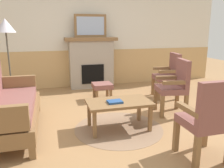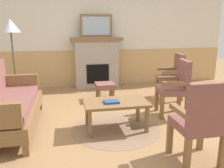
% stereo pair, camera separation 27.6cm
% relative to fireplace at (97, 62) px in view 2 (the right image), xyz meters
% --- Properties ---
extents(ground_plane, '(14.00, 14.00, 0.00)m').
position_rel_fireplace_xyz_m(ground_plane, '(0.00, -2.35, -0.65)').
color(ground_plane, '#997047').
extents(wall_back, '(7.20, 0.14, 2.70)m').
position_rel_fireplace_xyz_m(wall_back, '(0.00, 0.25, 0.66)').
color(wall_back, silver).
rests_on(wall_back, ground_plane).
extents(fireplace, '(1.30, 0.44, 1.28)m').
position_rel_fireplace_xyz_m(fireplace, '(0.00, 0.00, 0.00)').
color(fireplace, '#A39989').
rests_on(fireplace, ground_plane).
extents(framed_picture, '(0.80, 0.04, 0.56)m').
position_rel_fireplace_xyz_m(framed_picture, '(0.00, 0.00, 0.91)').
color(framed_picture, brown).
rests_on(framed_picture, fireplace).
extents(couch, '(0.70, 1.80, 0.98)m').
position_rel_fireplace_xyz_m(couch, '(-1.66, -2.34, -0.26)').
color(couch, brown).
rests_on(couch, ground_plane).
extents(coffee_table, '(0.96, 0.56, 0.44)m').
position_rel_fireplace_xyz_m(coffee_table, '(-0.07, -2.64, -0.27)').
color(coffee_table, brown).
rests_on(coffee_table, ground_plane).
extents(round_rug, '(1.36, 1.36, 0.01)m').
position_rel_fireplace_xyz_m(round_rug, '(-0.07, -2.64, -0.65)').
color(round_rug, '#896B51').
rests_on(round_rug, ground_plane).
extents(book_on_table, '(0.22, 0.18, 0.03)m').
position_rel_fireplace_xyz_m(book_on_table, '(-0.15, -2.69, -0.20)').
color(book_on_table, navy).
rests_on(book_on_table, coffee_table).
extents(footstool, '(0.40, 0.40, 0.36)m').
position_rel_fireplace_xyz_m(footstool, '(0.02, -1.13, -0.37)').
color(footstool, brown).
rests_on(footstool, ground_plane).
extents(armchair_near_fireplace, '(0.55, 0.55, 0.98)m').
position_rel_fireplace_xyz_m(armchair_near_fireplace, '(1.48, -1.34, -0.11)').
color(armchair_near_fireplace, brown).
rests_on(armchair_near_fireplace, ground_plane).
extents(armchair_by_window_left, '(0.56, 0.56, 0.98)m').
position_rel_fireplace_xyz_m(armchair_by_window_left, '(1.09, -2.27, -0.11)').
color(armchair_by_window_left, brown).
rests_on(armchair_by_window_left, ground_plane).
extents(armchair_front_left, '(0.48, 0.48, 0.98)m').
position_rel_fireplace_xyz_m(armchair_front_left, '(0.64, -3.75, -0.11)').
color(armchair_front_left, brown).
rests_on(armchair_front_left, ground_plane).
extents(floor_lamp_by_couch, '(0.36, 0.36, 1.68)m').
position_rel_fireplace_xyz_m(floor_lamp_by_couch, '(-1.78, -1.09, 0.80)').
color(floor_lamp_by_couch, '#332D28').
rests_on(floor_lamp_by_couch, ground_plane).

